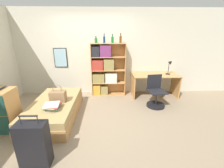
{
  "coord_description": "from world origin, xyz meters",
  "views": [
    {
      "loc": [
        0.44,
        -3.17,
        1.9
      ],
      "look_at": [
        0.56,
        0.18,
        0.75
      ],
      "focal_mm": 24.0,
      "sensor_mm": 36.0,
      "label": 1
    }
  ],
  "objects_px": {
    "dresser": "(0,111)",
    "desk_chair": "(156,97)",
    "suitcase": "(34,145)",
    "bookcase": "(104,70)",
    "bed": "(55,109)",
    "bottle_brown": "(104,39)",
    "bottle_clear": "(112,40)",
    "book_stack_on_bed": "(52,106)",
    "handbag": "(58,96)",
    "bottle_green": "(96,40)",
    "desk": "(155,81)",
    "bottle_blue": "(121,39)",
    "desk_lamp": "(170,64)"
  },
  "relations": [
    {
      "from": "dresser",
      "to": "desk_chair",
      "type": "bearing_deg",
      "value": 15.74
    },
    {
      "from": "suitcase",
      "to": "bookcase",
      "type": "bearing_deg",
      "value": 69.97
    },
    {
      "from": "dresser",
      "to": "bookcase",
      "type": "relative_size",
      "value": 0.54
    },
    {
      "from": "bed",
      "to": "suitcase",
      "type": "height_order",
      "value": "suitcase"
    },
    {
      "from": "bottle_brown",
      "to": "bottle_clear",
      "type": "xyz_separation_m",
      "value": [
        0.24,
        -0.01,
        -0.01
      ]
    },
    {
      "from": "bottle_clear",
      "to": "book_stack_on_bed",
      "type": "bearing_deg",
      "value": -127.64
    },
    {
      "from": "handbag",
      "to": "bottle_clear",
      "type": "xyz_separation_m",
      "value": [
        1.3,
        1.33,
        1.19
      ]
    },
    {
      "from": "bed",
      "to": "bottle_brown",
      "type": "distance_m",
      "value": 2.34
    },
    {
      "from": "bottle_green",
      "to": "desk",
      "type": "height_order",
      "value": "bottle_green"
    },
    {
      "from": "bottle_clear",
      "to": "desk_chair",
      "type": "xyz_separation_m",
      "value": [
        1.14,
        -0.85,
        -1.45
      ]
    },
    {
      "from": "suitcase",
      "to": "desk",
      "type": "bearing_deg",
      "value": 44.95
    },
    {
      "from": "bed",
      "to": "desk_chair",
      "type": "relative_size",
      "value": 2.17
    },
    {
      "from": "handbag",
      "to": "desk_chair",
      "type": "bearing_deg",
      "value": 11.19
    },
    {
      "from": "bottle_brown",
      "to": "desk",
      "type": "bearing_deg",
      "value": -6.67
    },
    {
      "from": "bookcase",
      "to": "desk_chair",
      "type": "height_order",
      "value": "bookcase"
    },
    {
      "from": "bookcase",
      "to": "bottle_brown",
      "type": "relative_size",
      "value": 6.08
    },
    {
      "from": "bottle_brown",
      "to": "bottle_blue",
      "type": "bearing_deg",
      "value": -1.49
    },
    {
      "from": "bookcase",
      "to": "desk_chair",
      "type": "bearing_deg",
      "value": -31.61
    },
    {
      "from": "handbag",
      "to": "bottle_green",
      "type": "xyz_separation_m",
      "value": [
        0.82,
        1.38,
        1.16
      ]
    },
    {
      "from": "handbag",
      "to": "bookcase",
      "type": "bearing_deg",
      "value": 51.97
    },
    {
      "from": "bottle_brown",
      "to": "bottle_blue",
      "type": "xyz_separation_m",
      "value": [
        0.47,
        -0.01,
        0.0
      ]
    },
    {
      "from": "desk",
      "to": "suitcase",
      "type": "bearing_deg",
      "value": -135.05
    },
    {
      "from": "bookcase",
      "to": "desk_chair",
      "type": "xyz_separation_m",
      "value": [
        1.39,
        -0.86,
        -0.54
      ]
    },
    {
      "from": "bed",
      "to": "bottle_brown",
      "type": "relative_size",
      "value": 6.87
    },
    {
      "from": "suitcase",
      "to": "bottle_green",
      "type": "bearing_deg",
      "value": 74.56
    },
    {
      "from": "handbag",
      "to": "bottle_clear",
      "type": "distance_m",
      "value": 2.2
    },
    {
      "from": "bottle_clear",
      "to": "desk",
      "type": "distance_m",
      "value": 1.78
    },
    {
      "from": "dresser",
      "to": "desk",
      "type": "distance_m",
      "value": 3.95
    },
    {
      "from": "book_stack_on_bed",
      "to": "bottle_brown",
      "type": "distance_m",
      "value": 2.38
    },
    {
      "from": "book_stack_on_bed",
      "to": "desk",
      "type": "height_order",
      "value": "desk"
    },
    {
      "from": "book_stack_on_bed",
      "to": "desk_chair",
      "type": "xyz_separation_m",
      "value": [
        2.45,
        0.85,
        -0.19
      ]
    },
    {
      "from": "desk",
      "to": "book_stack_on_bed",
      "type": "bearing_deg",
      "value": -149.67
    },
    {
      "from": "bed",
      "to": "book_stack_on_bed",
      "type": "distance_m",
      "value": 0.46
    },
    {
      "from": "bed",
      "to": "bookcase",
      "type": "distance_m",
      "value": 1.87
    },
    {
      "from": "bed",
      "to": "dresser",
      "type": "bearing_deg",
      "value": -151.12
    },
    {
      "from": "bottle_brown",
      "to": "book_stack_on_bed",
      "type": "bearing_deg",
      "value": -122.08
    },
    {
      "from": "bottle_blue",
      "to": "desk_chair",
      "type": "relative_size",
      "value": 0.33
    },
    {
      "from": "desk",
      "to": "desk_lamp",
      "type": "xyz_separation_m",
      "value": [
        0.42,
        0.0,
        0.5
      ]
    },
    {
      "from": "handbag",
      "to": "bottle_green",
      "type": "height_order",
      "value": "bottle_green"
    },
    {
      "from": "desk",
      "to": "desk_chair",
      "type": "xyz_separation_m",
      "value": [
        -0.16,
        -0.68,
        -0.24
      ]
    },
    {
      "from": "bottle_blue",
      "to": "book_stack_on_bed",
      "type": "bearing_deg",
      "value": -132.34
    },
    {
      "from": "bottle_blue",
      "to": "bed",
      "type": "bearing_deg",
      "value": -141.12
    },
    {
      "from": "dresser",
      "to": "bottle_brown",
      "type": "xyz_separation_m",
      "value": [
        2.05,
        1.82,
        1.28
      ]
    },
    {
      "from": "book_stack_on_bed",
      "to": "bottle_blue",
      "type": "xyz_separation_m",
      "value": [
        1.54,
        1.69,
        1.27
      ]
    },
    {
      "from": "suitcase",
      "to": "bottle_green",
      "type": "height_order",
      "value": "bottle_green"
    },
    {
      "from": "bed",
      "to": "desk_lamp",
      "type": "relative_size",
      "value": 4.06
    },
    {
      "from": "bottle_brown",
      "to": "desk_lamp",
      "type": "xyz_separation_m",
      "value": [
        1.96,
        -0.18,
        -0.71
      ]
    },
    {
      "from": "suitcase",
      "to": "bottle_brown",
      "type": "distance_m",
      "value": 3.2
    },
    {
      "from": "handbag",
      "to": "bottle_brown",
      "type": "height_order",
      "value": "bottle_brown"
    },
    {
      "from": "bed",
      "to": "suitcase",
      "type": "xyz_separation_m",
      "value": [
        0.16,
        -1.38,
        0.16
      ]
    }
  ]
}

